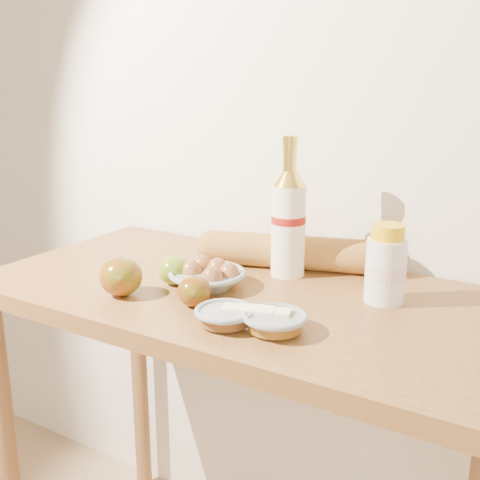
% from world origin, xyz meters
% --- Properties ---
extents(back_wall, '(3.50, 0.02, 2.60)m').
position_xyz_m(back_wall, '(0.00, 1.51, 1.30)').
color(back_wall, '#EFE3D0').
rests_on(back_wall, ground).
extents(table, '(1.20, 0.60, 0.90)m').
position_xyz_m(table, '(0.00, 1.18, 0.78)').
color(table, olive).
rests_on(table, ground).
extents(bourbon_bottle, '(0.11, 0.11, 0.32)m').
position_xyz_m(bourbon_bottle, '(0.03, 1.32, 1.03)').
color(bourbon_bottle, white).
rests_on(bourbon_bottle, table).
extents(cream_bottle, '(0.10, 0.10, 0.16)m').
position_xyz_m(cream_bottle, '(0.28, 1.27, 0.98)').
color(cream_bottle, white).
rests_on(cream_bottle, table).
extents(egg_bowl, '(0.20, 0.20, 0.06)m').
position_xyz_m(egg_bowl, '(-0.08, 1.15, 0.92)').
color(egg_bowl, gray).
rests_on(egg_bowl, table).
extents(baguette, '(0.49, 0.23, 0.08)m').
position_xyz_m(baguette, '(0.02, 1.37, 0.94)').
color(baguette, '#B68137').
rests_on(baguette, table).
extents(apple_yellowgreen, '(0.09, 0.09, 0.07)m').
position_xyz_m(apple_yellowgreen, '(-0.16, 1.13, 0.93)').
color(apple_yellowgreen, olive).
rests_on(apple_yellowgreen, table).
extents(apple_redgreen_front, '(0.11, 0.11, 0.08)m').
position_xyz_m(apple_redgreen_front, '(-0.21, 1.01, 0.94)').
color(apple_redgreen_front, '#991508').
rests_on(apple_redgreen_front, table).
extents(apple_redgreen_right, '(0.09, 0.09, 0.06)m').
position_xyz_m(apple_redgreen_right, '(-0.04, 1.04, 0.93)').
color(apple_redgreen_right, maroon).
rests_on(apple_redgreen_right, table).
extents(sugar_bowl, '(0.13, 0.13, 0.03)m').
position_xyz_m(sugar_bowl, '(0.06, 0.99, 0.92)').
color(sugar_bowl, gray).
rests_on(sugar_bowl, table).
extents(syrup_bowl, '(0.15, 0.15, 0.04)m').
position_xyz_m(syrup_bowl, '(0.16, 1.02, 0.92)').
color(syrup_bowl, gray).
rests_on(syrup_bowl, table).
extents(butter_stick, '(0.13, 0.07, 0.04)m').
position_xyz_m(butter_stick, '(0.11, 1.02, 0.92)').
color(butter_stick, '#FFF5C5').
rests_on(butter_stick, table).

